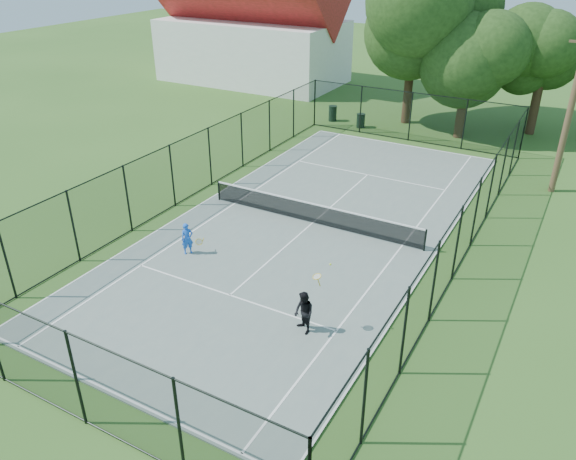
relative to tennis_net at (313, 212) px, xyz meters
The scene contains 13 objects.
ground 0.58m from the tennis_net, ahead, with size 120.00×120.00×0.00m, color #31581E.
tennis_court 0.55m from the tennis_net, ahead, with size 11.00×24.00×0.06m, color slate.
tennis_net is the anchor object (origin of this frame).
fence 0.92m from the tennis_net, ahead, with size 13.10×26.10×3.00m.
tree_near_left 17.61m from the tennis_net, 94.84° to the left, with size 8.07×8.07×10.52m.
tree_near_mid 15.84m from the tennis_net, 80.60° to the left, with size 5.45×5.45×7.13m.
tree_near_right 19.61m from the tennis_net, 70.74° to the left, with size 5.13×5.13×7.08m.
building 28.14m from the tennis_net, 127.69° to the left, with size 15.30×8.15×11.87m.
trash_bin_left 15.61m from the tennis_net, 112.02° to the left, with size 0.58×0.58×1.03m.
trash_bin_right 14.49m from the tennis_net, 104.43° to the left, with size 0.58×0.58×0.91m.
utility_pole 12.97m from the tennis_net, 45.96° to the left, with size 1.40×0.30×7.80m.
player_blue 5.68m from the tennis_net, 123.25° to the right, with size 0.85×0.56×1.29m.
player_black 7.63m from the tennis_net, 65.17° to the right, with size 1.05×1.05×2.38m.
Camera 1 is at (9.76, -19.67, 11.26)m, focal length 35.00 mm.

